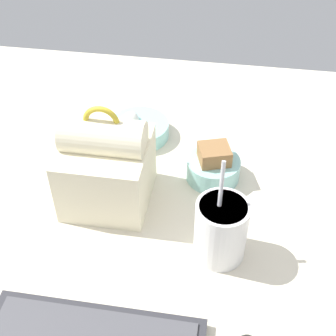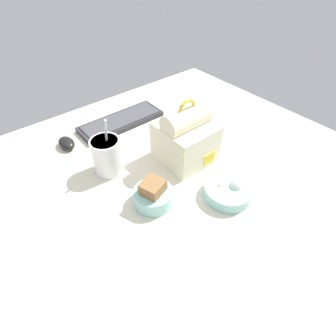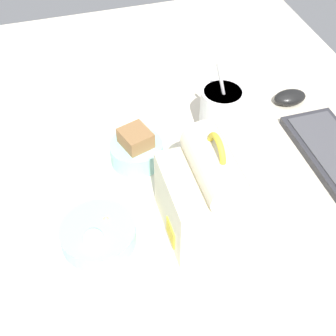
% 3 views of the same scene
% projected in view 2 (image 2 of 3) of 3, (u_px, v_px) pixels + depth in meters
% --- Properties ---
extents(desk_surface, '(1.40, 1.10, 0.02)m').
position_uv_depth(desk_surface, '(153.00, 184.00, 0.81)').
color(desk_surface, beige).
rests_on(desk_surface, ground).
extents(keyboard, '(0.33, 0.12, 0.02)m').
position_uv_depth(keyboard, '(121.00, 121.00, 1.03)').
color(keyboard, '#2D2D33').
rests_on(keyboard, desk_surface).
extents(lunch_bag, '(0.16, 0.17, 0.22)m').
position_uv_depth(lunch_bag, '(185.00, 138.00, 0.83)').
color(lunch_bag, '#EFE5C1').
rests_on(lunch_bag, desk_surface).
extents(soup_cup, '(0.09, 0.09, 0.20)m').
position_uv_depth(soup_cup, '(107.00, 155.00, 0.80)').
color(soup_cup, white).
rests_on(soup_cup, desk_surface).
extents(bento_bowl_sandwich, '(0.11, 0.11, 0.08)m').
position_uv_depth(bento_bowl_sandwich, '(153.00, 195.00, 0.72)').
color(bento_bowl_sandwich, '#93D1CC').
rests_on(bento_bowl_sandwich, desk_surface).
extents(bento_bowl_snacks, '(0.14, 0.14, 0.06)m').
position_uv_depth(bento_bowl_snacks, '(228.00, 191.00, 0.75)').
color(bento_bowl_snacks, '#93D1CC').
rests_on(bento_bowl_snacks, desk_surface).
extents(computer_mouse, '(0.05, 0.08, 0.03)m').
position_uv_depth(computer_mouse, '(66.00, 143.00, 0.92)').
color(computer_mouse, black).
rests_on(computer_mouse, desk_surface).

